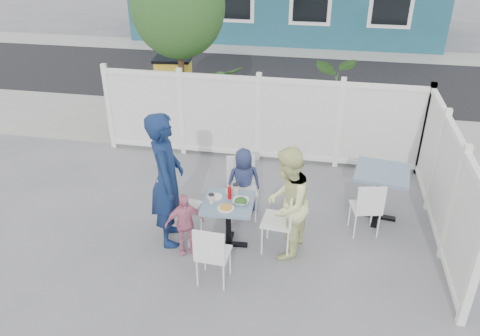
% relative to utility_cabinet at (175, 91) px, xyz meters
% --- Properties ---
extents(ground, '(80.00, 80.00, 0.00)m').
position_rel_utility_cabinet_xyz_m(ground, '(2.02, -4.00, -0.67)').
color(ground, slate).
extents(near_sidewalk, '(24.00, 2.60, 0.01)m').
position_rel_utility_cabinet_xyz_m(near_sidewalk, '(2.02, -0.20, -0.67)').
color(near_sidewalk, gray).
rests_on(near_sidewalk, ground).
extents(street, '(24.00, 5.00, 0.01)m').
position_rel_utility_cabinet_xyz_m(street, '(2.02, 3.50, -0.67)').
color(street, black).
rests_on(street, ground).
extents(far_sidewalk, '(24.00, 1.60, 0.01)m').
position_rel_utility_cabinet_xyz_m(far_sidewalk, '(2.02, 6.60, -0.67)').
color(far_sidewalk, gray).
rests_on(far_sidewalk, ground).
extents(fence_back, '(5.86, 0.08, 1.60)m').
position_rel_utility_cabinet_xyz_m(fence_back, '(2.12, -1.60, 0.11)').
color(fence_back, white).
rests_on(fence_back, ground).
extents(fence_right, '(0.08, 3.66, 1.60)m').
position_rel_utility_cabinet_xyz_m(fence_right, '(5.02, -3.40, 0.11)').
color(fence_right, white).
rests_on(fence_right, ground).
extents(tree, '(1.80, 1.62, 3.59)m').
position_rel_utility_cabinet_xyz_m(tree, '(0.42, -0.70, 1.92)').
color(tree, '#382316').
rests_on(tree, ground).
extents(utility_cabinet, '(0.78, 0.60, 1.35)m').
position_rel_utility_cabinet_xyz_m(utility_cabinet, '(0.00, 0.00, 0.00)').
color(utility_cabinet, gold).
rests_on(utility_cabinet, ground).
extents(potted_shrub_a, '(1.22, 1.22, 1.56)m').
position_rel_utility_cabinet_xyz_m(potted_shrub_a, '(1.34, -0.90, 0.10)').
color(potted_shrub_a, '#26411A').
rests_on(potted_shrub_a, ground).
extents(potted_shrub_b, '(1.64, 1.46, 1.66)m').
position_rel_utility_cabinet_xyz_m(potted_shrub_b, '(3.71, -1.00, 0.16)').
color(potted_shrub_b, '#26411A').
rests_on(potted_shrub_b, ground).
extents(main_table, '(0.71, 0.71, 0.71)m').
position_rel_utility_cabinet_xyz_m(main_table, '(2.13, -4.29, -0.12)').
color(main_table, '#4A6289').
rests_on(main_table, ground).
extents(spare_table, '(0.87, 0.87, 0.81)m').
position_rel_utility_cabinet_xyz_m(spare_table, '(4.20, -3.19, -0.05)').
color(spare_table, '#4A6289').
rests_on(spare_table, ground).
extents(chair_left, '(0.51, 0.53, 1.00)m').
position_rel_utility_cabinet_xyz_m(chair_left, '(1.37, -4.20, -0.09)').
color(chair_left, white).
rests_on(chair_left, ground).
extents(chair_right, '(0.45, 0.46, 0.95)m').
position_rel_utility_cabinet_xyz_m(chair_right, '(2.89, -4.24, -0.12)').
color(chair_right, white).
rests_on(chair_right, ground).
extents(chair_back, '(0.53, 0.52, 0.94)m').
position_rel_utility_cabinet_xyz_m(chair_back, '(2.16, -3.47, -0.13)').
color(chair_back, white).
rests_on(chair_back, ground).
extents(chair_near, '(0.41, 0.39, 0.86)m').
position_rel_utility_cabinet_xyz_m(chair_near, '(2.10, -5.09, -0.17)').
color(chair_near, white).
rests_on(chair_near, ground).
extents(chair_spare, '(0.46, 0.45, 0.86)m').
position_rel_utility_cabinet_xyz_m(chair_spare, '(4.00, -3.69, -0.17)').
color(chair_spare, white).
rests_on(chair_spare, ground).
extents(man, '(0.64, 0.80, 1.93)m').
position_rel_utility_cabinet_xyz_m(man, '(1.30, -4.29, 0.29)').
color(man, '#11234B').
rests_on(man, ground).
extents(woman, '(0.71, 0.85, 1.56)m').
position_rel_utility_cabinet_xyz_m(woman, '(2.91, -4.29, 0.11)').
color(woman, '#DFEA55').
rests_on(woman, ground).
extents(boy, '(0.60, 0.50, 1.06)m').
position_rel_utility_cabinet_xyz_m(boy, '(2.18, -3.39, -0.15)').
color(boy, navy).
rests_on(boy, ground).
extents(toddler, '(0.57, 0.45, 0.90)m').
position_rel_utility_cabinet_xyz_m(toddler, '(1.58, -4.53, -0.22)').
color(toddler, pink).
rests_on(toddler, ground).
extents(plate_main, '(0.22, 0.22, 0.01)m').
position_rel_utility_cabinet_xyz_m(plate_main, '(2.14, -4.46, 0.05)').
color(plate_main, white).
rests_on(plate_main, main_table).
extents(plate_side, '(0.20, 0.20, 0.01)m').
position_rel_utility_cabinet_xyz_m(plate_side, '(1.93, -4.21, 0.05)').
color(plate_side, white).
rests_on(plate_side, main_table).
extents(salad_bowl, '(0.22, 0.22, 0.05)m').
position_rel_utility_cabinet_xyz_m(salad_bowl, '(2.31, -4.29, 0.07)').
color(salad_bowl, white).
rests_on(salad_bowl, main_table).
extents(coffee_cup_a, '(0.08, 0.08, 0.11)m').
position_rel_utility_cabinet_xyz_m(coffee_cup_a, '(1.92, -4.35, 0.10)').
color(coffee_cup_a, beige).
rests_on(coffee_cup_a, main_table).
extents(coffee_cup_b, '(0.08, 0.08, 0.13)m').
position_rel_utility_cabinet_xyz_m(coffee_cup_b, '(2.19, -4.05, 0.10)').
color(coffee_cup_b, beige).
rests_on(coffee_cup_b, main_table).
extents(ketchup_bottle, '(0.05, 0.05, 0.17)m').
position_rel_utility_cabinet_xyz_m(ketchup_bottle, '(2.14, -4.21, 0.13)').
color(ketchup_bottle, '#BB0508').
rests_on(ketchup_bottle, main_table).
extents(salt_shaker, '(0.03, 0.03, 0.07)m').
position_rel_utility_cabinet_xyz_m(salt_shaker, '(2.07, -4.08, 0.07)').
color(salt_shaker, white).
rests_on(salt_shaker, main_table).
extents(pepper_shaker, '(0.03, 0.03, 0.07)m').
position_rel_utility_cabinet_xyz_m(pepper_shaker, '(2.09, -4.05, 0.07)').
color(pepper_shaker, black).
rests_on(pepper_shaker, main_table).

